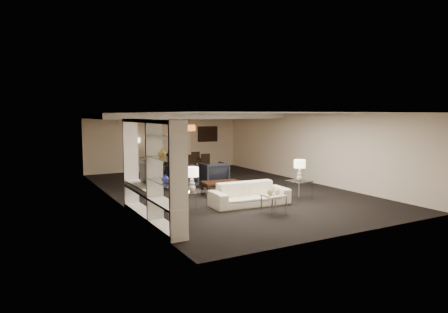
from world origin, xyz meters
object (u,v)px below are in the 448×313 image
coffee_table (222,188)px  floor_speaker (172,191)px  side_table_right (299,190)px  table_lamp_left (192,179)px  vase_blue (165,178)px  chair_fm (181,162)px  marble_table (273,205)px  vase_amber (162,153)px  chair_nm (194,166)px  armchair_right (214,174)px  sofa (250,194)px  television (143,172)px  chair_nr (207,165)px  floor_lamp (138,155)px  armchair_left (182,176)px  chair_fr (194,162)px  table_lamp_right (300,170)px  chair_nl (180,167)px  chair_fl (168,163)px  side_table_left (192,202)px  dining_table (187,167)px  pendant_light (189,128)px

coffee_table → floor_speaker: (-2.06, -1.13, 0.29)m
side_table_right → table_lamp_left: size_ratio=0.97×
vase_blue → chair_fm: bearing=65.5°
marble_table → vase_amber: size_ratio=2.64×
chair_nm → marble_table: bearing=-97.9°
side_table_right → table_lamp_left: (-3.40, 0.00, 0.58)m
armchair_right → coffee_table: bearing=74.2°
sofa → armchair_right: armchair_right is taller
side_table_right → table_lamp_left: 3.45m
television → chair_nr: bearing=-40.0°
coffee_table → floor_lamp: floor_lamp is taller
armchair_left → chair_fr: 3.86m
television → chair_fr: bearing=-33.6°
armchair_right → vase_blue: 5.75m
floor_lamp → floor_speaker: bearing=-99.7°
sofa → chair_fm: (0.75, 6.64, 0.12)m
table_lamp_right → marble_table: (-1.70, -1.10, -0.61)m
marble_table → floor_speaker: size_ratio=0.49×
chair_nl → chair_fm: same height
coffee_table → chair_fl: bearing=88.3°
table_lamp_right → floor_lamp: floor_lamp is taller
chair_nr → vase_blue: bearing=-120.3°
sofa → table_lamp_left: (-1.70, 0.00, 0.54)m
floor_lamp → table_lamp_left: bearing=-96.4°
sofa → chair_fm: bearing=87.5°
armchair_left → side_table_right: bearing=122.2°
television → chair_nm: size_ratio=1.25×
side_table_left → chair_fm: size_ratio=0.67×
marble_table → dining_table: (0.75, 7.09, 0.05)m
armchair_right → chair_nm: (0.15, 2.04, 0.04)m
chair_nm → sofa: bearing=-99.2°
coffee_table → chair_nm: (0.75, 3.74, 0.23)m
side_table_right → floor_lamp: floor_lamp is taller
side_table_left → side_table_right: (3.40, 0.00, 0.00)m
television → chair_fl: 6.97m
table_lamp_left → table_lamp_right: bearing=0.0°
chair_fl → pendant_light: bearing=132.1°
floor_speaker → dining_table: size_ratio=0.60×
pendant_light → armchair_left: pendant_light is taller
sofa → coffee_table: sofa is taller
pendant_light → chair_fr: pendant_light is taller
sofa → side_table_right: size_ratio=3.64×
pendant_light → vase_amber: (-3.61, -6.86, -0.27)m
vase_amber → chair_fm: size_ratio=0.21×
dining_table → chair_nm: bearing=-83.8°
armchair_right → table_lamp_left: (-2.30, -3.30, 0.45)m
marble_table → vase_blue: size_ratio=2.98×
sofa → side_table_right: bearing=3.9°
armchair_right → chair_fm: 3.34m
vase_blue → vase_amber: bearing=90.0°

